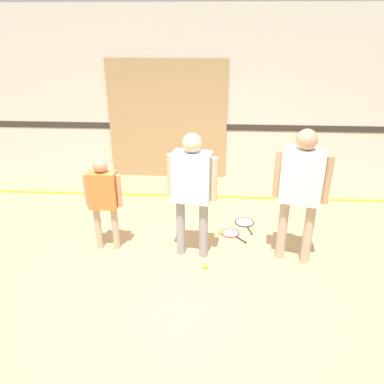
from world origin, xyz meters
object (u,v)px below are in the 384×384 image
(person_instructor, at_px, (192,184))
(tennis_ball_near_instructor, at_px, (205,266))
(person_student_right, at_px, (301,183))
(racket_spare_on_floor, at_px, (231,234))
(tennis_ball_by_spare_racket, at_px, (220,232))
(person_student_left, at_px, (103,195))
(racket_second_spare, at_px, (245,223))

(person_instructor, bearing_deg, tennis_ball_near_instructor, -49.23)
(person_instructor, distance_m, person_student_right, 1.33)
(person_instructor, height_order, tennis_ball_near_instructor, person_instructor)
(person_instructor, distance_m, racket_spare_on_floor, 1.29)
(tennis_ball_by_spare_racket, bearing_deg, tennis_ball_near_instructor, -102.44)
(racket_spare_on_floor, bearing_deg, tennis_ball_by_spare_racket, -130.18)
(tennis_ball_near_instructor, bearing_deg, person_student_left, 163.39)
(racket_second_spare, relative_size, tennis_ball_by_spare_racket, 8.40)
(person_instructor, distance_m, tennis_ball_near_instructor, 1.07)
(person_student_right, xyz_separation_m, tennis_ball_by_spare_racket, (-0.95, 0.59, -1.06))
(racket_spare_on_floor, distance_m, racket_second_spare, 0.41)
(person_student_right, bearing_deg, tennis_ball_by_spare_racket, -15.77)
(person_student_left, bearing_deg, person_student_right, -2.62)
(person_student_left, bearing_deg, racket_second_spare, 22.74)
(person_student_right, bearing_deg, person_student_left, 13.22)
(person_student_left, xyz_separation_m, tennis_ball_by_spare_racket, (1.56, 0.47, -0.78))
(person_instructor, bearing_deg, person_student_right, 8.36)
(racket_second_spare, xyz_separation_m, tennis_ball_by_spare_racket, (-0.39, -0.35, 0.02))
(tennis_ball_by_spare_racket, bearing_deg, person_student_right, -31.71)
(racket_second_spare, height_order, tennis_ball_by_spare_racket, tennis_ball_by_spare_racket)
(tennis_ball_by_spare_racket, bearing_deg, person_instructor, -124.53)
(person_instructor, relative_size, racket_second_spare, 3.04)
(person_instructor, xyz_separation_m, tennis_ball_near_instructor, (0.19, -0.32, -1.01))
(racket_spare_on_floor, height_order, racket_second_spare, same)
(tennis_ball_near_instructor, bearing_deg, person_student_right, 14.17)
(person_student_left, xyz_separation_m, tennis_ball_near_instructor, (1.36, -0.41, -0.78))
(person_student_right, distance_m, racket_spare_on_floor, 1.46)
(person_student_right, distance_m, tennis_ball_near_instructor, 1.58)
(person_student_left, distance_m, person_student_right, 2.52)
(racket_second_spare, bearing_deg, person_student_right, 17.13)
(racket_spare_on_floor, xyz_separation_m, tennis_ball_by_spare_racket, (-0.17, 0.00, 0.02))
(person_student_left, relative_size, racket_spare_on_floor, 2.87)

